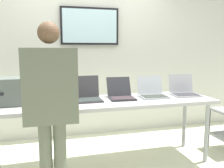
{
  "coord_description": "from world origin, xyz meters",
  "views": [
    {
      "loc": [
        -0.61,
        -2.68,
        1.39
      ],
      "look_at": [
        0.13,
        0.12,
        0.97
      ],
      "focal_mm": 38.44,
      "sensor_mm": 36.0,
      "label": 1
    }
  ],
  "objects_px": {
    "equipment_box": "(4,91)",
    "laptop_station_3": "(152,92)",
    "workbench": "(104,105)",
    "laptop_station_4": "(184,91)",
    "laptop_station_1": "(86,95)",
    "laptop_station_2": "(121,94)",
    "person": "(51,99)",
    "laptop_station_0": "(46,97)"
  },
  "relations": [
    {
      "from": "laptop_station_0",
      "to": "laptop_station_1",
      "type": "height_order",
      "value": "laptop_station_1"
    },
    {
      "from": "workbench",
      "to": "equipment_box",
      "type": "distance_m",
      "value": 1.11
    },
    {
      "from": "laptop_station_0",
      "to": "laptop_station_3",
      "type": "bearing_deg",
      "value": -1.5
    },
    {
      "from": "laptop_station_2",
      "to": "laptop_station_4",
      "type": "xyz_separation_m",
      "value": [
        0.86,
        -0.01,
        0.0
      ]
    },
    {
      "from": "laptop_station_4",
      "to": "person",
      "type": "relative_size",
      "value": 0.22
    },
    {
      "from": "laptop_station_1",
      "to": "person",
      "type": "xyz_separation_m",
      "value": [
        -0.41,
        -0.7,
        0.12
      ]
    },
    {
      "from": "laptop_station_1",
      "to": "workbench",
      "type": "bearing_deg",
      "value": -21.7
    },
    {
      "from": "laptop_station_0",
      "to": "person",
      "type": "distance_m",
      "value": 0.73
    },
    {
      "from": "laptop_station_1",
      "to": "laptop_station_4",
      "type": "distance_m",
      "value": 1.29
    },
    {
      "from": "laptop_station_3",
      "to": "workbench",
      "type": "bearing_deg",
      "value": -174.3
    },
    {
      "from": "laptop_station_2",
      "to": "laptop_station_0",
      "type": "bearing_deg",
      "value": 178.67
    },
    {
      "from": "laptop_station_1",
      "to": "laptop_station_2",
      "type": "bearing_deg",
      "value": -0.16
    },
    {
      "from": "equipment_box",
      "to": "laptop_station_0",
      "type": "bearing_deg",
      "value": -0.36
    },
    {
      "from": "laptop_station_3",
      "to": "equipment_box",
      "type": "bearing_deg",
      "value": 178.79
    },
    {
      "from": "laptop_station_1",
      "to": "laptop_station_4",
      "type": "relative_size",
      "value": 1.0
    },
    {
      "from": "workbench",
      "to": "laptop_station_4",
      "type": "height_order",
      "value": "laptop_station_4"
    },
    {
      "from": "equipment_box",
      "to": "laptop_station_3",
      "type": "distance_m",
      "value": 1.73
    },
    {
      "from": "equipment_box",
      "to": "laptop_station_2",
      "type": "xyz_separation_m",
      "value": [
        1.32,
        -0.02,
        -0.09
      ]
    },
    {
      "from": "laptop_station_2",
      "to": "person",
      "type": "xyz_separation_m",
      "value": [
        -0.83,
        -0.7,
        0.12
      ]
    },
    {
      "from": "person",
      "to": "laptop_station_1",
      "type": "bearing_deg",
      "value": 59.93
    },
    {
      "from": "workbench",
      "to": "person",
      "type": "relative_size",
      "value": 1.65
    },
    {
      "from": "workbench",
      "to": "person",
      "type": "distance_m",
      "value": 0.9
    },
    {
      "from": "laptop_station_1",
      "to": "laptop_station_2",
      "type": "height_order",
      "value": "laptop_station_1"
    },
    {
      "from": "laptop_station_0",
      "to": "person",
      "type": "xyz_separation_m",
      "value": [
        0.05,
        -0.72,
        0.13
      ]
    },
    {
      "from": "laptop_station_3",
      "to": "person",
      "type": "distance_m",
      "value": 1.43
    },
    {
      "from": "workbench",
      "to": "laptop_station_1",
      "type": "distance_m",
      "value": 0.24
    },
    {
      "from": "workbench",
      "to": "laptop_station_1",
      "type": "height_order",
      "value": "laptop_station_1"
    },
    {
      "from": "equipment_box",
      "to": "laptop_station_1",
      "type": "distance_m",
      "value": 0.89
    },
    {
      "from": "laptop_station_3",
      "to": "person",
      "type": "xyz_separation_m",
      "value": [
        -1.25,
        -0.68,
        0.12
      ]
    },
    {
      "from": "laptop_station_1",
      "to": "person",
      "type": "bearing_deg",
      "value": -120.07
    },
    {
      "from": "laptop_station_0",
      "to": "laptop_station_2",
      "type": "bearing_deg",
      "value": -1.33
    },
    {
      "from": "laptop_station_0",
      "to": "laptop_station_3",
      "type": "xyz_separation_m",
      "value": [
        1.29,
        -0.03,
        0.0
      ]
    },
    {
      "from": "laptop_station_0",
      "to": "laptop_station_2",
      "type": "height_order",
      "value": "laptop_station_2"
    },
    {
      "from": "person",
      "to": "laptop_station_4",
      "type": "bearing_deg",
      "value": 22.02
    },
    {
      "from": "laptop_station_4",
      "to": "person",
      "type": "distance_m",
      "value": 1.83
    },
    {
      "from": "workbench",
      "to": "laptop_station_4",
      "type": "distance_m",
      "value": 1.1
    },
    {
      "from": "laptop_station_3",
      "to": "person",
      "type": "bearing_deg",
      "value": -151.19
    },
    {
      "from": "laptop_station_1",
      "to": "person",
      "type": "height_order",
      "value": "person"
    },
    {
      "from": "workbench",
      "to": "laptop_station_3",
      "type": "height_order",
      "value": "laptop_station_3"
    },
    {
      "from": "laptop_station_4",
      "to": "person",
      "type": "bearing_deg",
      "value": -157.98
    },
    {
      "from": "equipment_box",
      "to": "laptop_station_4",
      "type": "distance_m",
      "value": 2.18
    },
    {
      "from": "equipment_box",
      "to": "laptop_station_3",
      "type": "bearing_deg",
      "value": -1.21
    }
  ]
}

